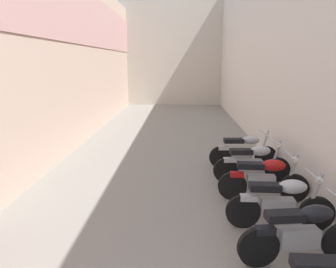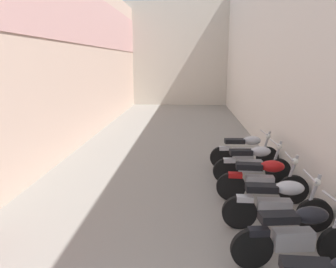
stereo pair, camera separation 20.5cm
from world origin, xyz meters
TOP-DOWN VIEW (x-y plane):
  - ground_plane at (0.00, 8.25)m, footprint 36.49×36.49m
  - building_left at (-3.27, 10.20)m, footprint 0.45×20.49m
  - building_right at (3.28, 10.24)m, footprint 0.45×20.49m
  - building_far_end at (0.00, 21.49)m, footprint 9.16×2.00m
  - motorcycle_third at (2.14, 3.47)m, footprint 1.84×0.58m
  - motorcycle_fourth at (2.14, 4.46)m, footprint 1.85×0.58m
  - motorcycle_fifth at (2.14, 5.59)m, footprint 1.85×0.58m
  - motorcycle_sixth at (2.14, 6.65)m, footprint 1.85×0.58m
  - motorcycle_seventh at (2.14, 7.71)m, footprint 1.85×0.58m

SIDE VIEW (x-z plane):
  - ground_plane at x=0.00m, z-range 0.00..0.00m
  - motorcycle_third at x=2.14m, z-range -0.02..1.02m
  - motorcycle_fourth at x=2.14m, z-range -0.02..1.02m
  - motorcycle_fifth at x=2.14m, z-range -0.02..1.02m
  - motorcycle_sixth at x=2.14m, z-range -0.02..1.02m
  - motorcycle_seventh at x=2.14m, z-range -0.02..1.02m
  - building_left at x=-3.27m, z-range 0.03..6.14m
  - building_far_end at x=0.00m, z-range 0.00..6.57m
  - building_right at x=3.28m, z-range 0.00..7.26m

